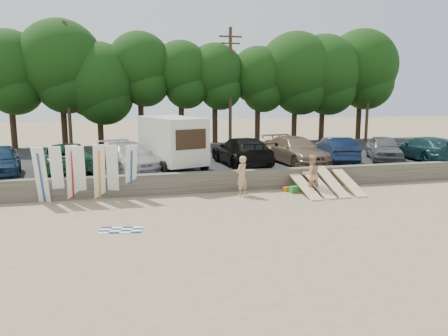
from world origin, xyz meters
The scene contains 29 objects.
ground centered at (0.00, 0.00, 0.00)m, with size 120.00×120.00×0.00m, color tan.
seawall centered at (0.00, 3.00, 0.50)m, with size 44.00×0.50×1.00m, color #6B6356.
parking_lot centered at (0.00, 10.50, 0.35)m, with size 44.00×14.50×0.70m, color #282828.
treeline centered at (0.68, 17.52, 6.59)m, with size 34.18×6.55×9.52m.
utility_poles centered at (2.00, 16.00, 5.43)m, with size 25.80×0.26×9.00m.
box_trailer centered at (-3.77, 5.88, 2.27)m, with size 3.51×4.86×2.80m.
car_1 centered at (-9.20, 6.08, 1.47)m, with size 2.55×5.52×1.54m, color #153C20.
car_2 centered at (-6.09, 5.85, 1.45)m, with size 2.09×5.15×1.49m, color #ADAEB3.
car_3 centered at (0.19, 6.19, 1.50)m, with size 2.24×5.51×1.60m, color black.
car_4 centered at (3.39, 6.01, 1.48)m, with size 2.18×5.35×1.55m, color #775E4B.
car_5 centered at (6.01, 6.10, 1.44)m, with size 1.57×4.52×1.49m, color #0E1A34.
car_6 centered at (9.17, 6.03, 1.44)m, with size 1.75×4.35×1.48m, color #545759.
car_7 centered at (11.60, 5.52, 1.41)m, with size 2.00×4.92×1.43m, color #143339.
surfboard_upright_0 centered at (-9.88, 2.40, 1.26)m, with size 0.50×0.06×2.60m, color white.
surfboard_upright_1 centered at (-9.25, 2.59, 1.26)m, with size 0.50×0.06×2.60m, color white.
surfboard_upright_2 centered at (-8.61, 2.56, 1.28)m, with size 0.50×0.06×2.60m, color white.
surfboard_upright_3 centered at (-8.30, 2.54, 1.26)m, with size 0.50×0.06×2.60m, color white.
surfboard_upright_4 centered at (-7.46, 2.53, 1.27)m, with size 0.50×0.06×2.60m, color white.
surfboard_upright_5 centered at (-6.88, 2.54, 1.26)m, with size 0.50×0.06×2.60m, color white.
surfboard_upright_6 centered at (-6.06, 2.63, 1.25)m, with size 0.50×0.06×2.60m, color white.
surfboard_low_0 centered at (1.99, 1.49, 0.40)m, with size 0.56×3.00×0.07m, color #DCBF8B.
surfboard_low_1 centered at (2.72, 1.55, 0.46)m, with size 0.56×3.00×0.07m, color #DCBF8B.
surfboard_low_2 centered at (3.43, 1.56, 0.53)m, with size 0.56×3.00×0.07m, color #DCBF8B.
surfboard_low_3 centered at (4.31, 1.57, 0.49)m, with size 0.56×3.00×0.07m, color #DCBF8B.
beachgoer_a centered at (-1.02, 1.87, 0.94)m, with size 0.69×0.45×1.89m, color tan.
beachgoer_b centered at (2.29, 1.44, 0.94)m, with size 0.92×0.71×1.89m, color tan.
cooler centered at (1.61, 1.84, 0.16)m, with size 0.38×0.30×0.32m, color green.
gear_bag centered at (1.38, 2.24, 0.11)m, with size 0.30×0.25×0.22m, color #D16418.
beach_towel centered at (-6.58, -2.20, 0.01)m, with size 1.50×1.50×0.00m, color white.
Camera 1 is at (-6.48, -17.44, 4.81)m, focal length 35.00 mm.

